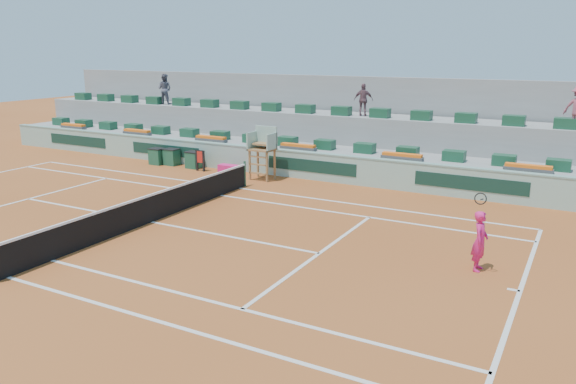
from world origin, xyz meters
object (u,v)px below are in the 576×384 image
Objects in this scene: umpire_chair at (263,146)px; tennis_player at (480,241)px; drink_cooler_a at (193,160)px; player_bag at (229,170)px.

umpire_chair reaches higher than tennis_player.
tennis_player reaches higher than drink_cooler_a.
player_bag is 0.45× the size of tennis_player.
player_bag is at bearing 178.67° from umpire_chair.
player_bag is 2.33m from umpire_chair.
player_bag is at bearing 152.34° from tennis_player.
tennis_player is (10.70, -6.57, -0.71)m from umpire_chair.
tennis_player is (15.01, -6.96, 0.41)m from drink_cooler_a.
drink_cooler_a is at bearing 155.12° from tennis_player.
umpire_chair is at bearing -5.16° from drink_cooler_a.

